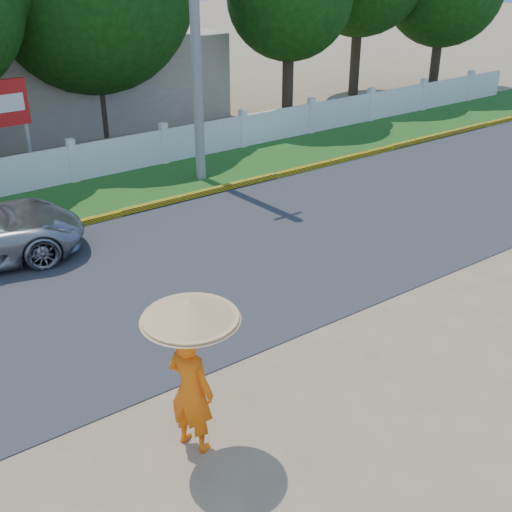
{
  "coord_description": "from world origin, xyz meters",
  "views": [
    {
      "loc": [
        -6.03,
        -6.47,
        6.49
      ],
      "look_at": [
        0.0,
        2.0,
        1.3
      ],
      "focal_mm": 45.0,
      "sensor_mm": 36.0,
      "label": 1
    }
  ],
  "objects": [
    {
      "name": "ground",
      "position": [
        0.0,
        0.0,
        0.0
      ],
      "size": [
        120.0,
        120.0,
        0.0
      ],
      "primitive_type": "plane",
      "color": "#9E8460",
      "rests_on": "ground"
    },
    {
      "name": "road",
      "position": [
        0.0,
        4.5,
        0.01
      ],
      "size": [
        60.0,
        7.0,
        0.02
      ],
      "primitive_type": "cube",
      "color": "#38383A",
      "rests_on": "ground"
    },
    {
      "name": "utility_pole",
      "position": [
        3.18,
        9.3,
        4.59
      ],
      "size": [
        0.28,
        0.28,
        9.17
      ],
      "primitive_type": "cylinder",
      "color": "gray",
      "rests_on": "ground"
    },
    {
      "name": "monk_with_parasol",
      "position": [
        -2.68,
        -0.27,
        1.56
      ],
      "size": [
        1.32,
        1.32,
        2.39
      ],
      "color": "orange",
      "rests_on": "ground"
    },
    {
      "name": "curb",
      "position": [
        0.0,
        8.05,
        0.08
      ],
      "size": [
        40.0,
        0.18,
        0.16
      ],
      "primitive_type": "cube",
      "color": "yellow",
      "rests_on": "ground"
    },
    {
      "name": "fence",
      "position": [
        0.0,
        11.2,
        0.55
      ],
      "size": [
        40.0,
        0.1,
        1.1
      ],
      "primitive_type": "cube",
      "color": "silver",
      "rests_on": "ground"
    },
    {
      "name": "building_near",
      "position": [
        3.0,
        18.0,
        1.6
      ],
      "size": [
        10.0,
        6.0,
        3.2
      ],
      "primitive_type": "cube",
      "color": "#B7AD99",
      "rests_on": "ground"
    },
    {
      "name": "grass_verge",
      "position": [
        0.0,
        9.75,
        0.01
      ],
      "size": [
        60.0,
        3.5,
        0.03
      ],
      "primitive_type": "cube",
      "color": "#2D601E",
      "rests_on": "ground"
    }
  ]
}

